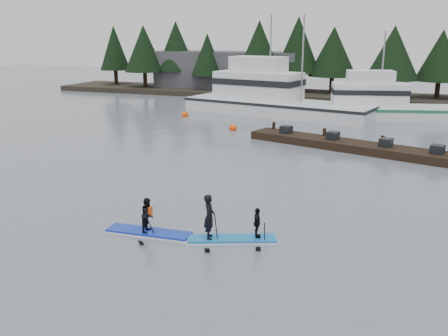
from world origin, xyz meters
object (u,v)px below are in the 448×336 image
(floating_dock, at_px, (362,147))
(fishing_boat_medium, at_px, (382,112))
(paddleboard_solo, at_px, (148,222))
(fishing_boat_large, at_px, (272,106))
(paddleboard_duo, at_px, (228,225))

(floating_dock, bearing_deg, fishing_boat_medium, 105.41)
(fishing_boat_medium, xyz_separation_m, paddleboard_solo, (-6.15, -30.05, -0.12))
(fishing_boat_large, xyz_separation_m, floating_dock, (9.29, -12.38, -0.48))
(paddleboard_solo, bearing_deg, fishing_boat_medium, 74.32)
(fishing_boat_large, xyz_separation_m, paddleboard_solo, (3.41, -28.93, -0.28))
(fishing_boat_large, relative_size, fishing_boat_medium, 1.26)
(paddleboard_solo, distance_m, paddleboard_duo, 2.99)
(fishing_boat_large, distance_m, paddleboard_duo, 29.16)
(paddleboard_solo, bearing_deg, floating_dock, 66.33)
(fishing_boat_medium, distance_m, floating_dock, 13.50)
(floating_dock, xyz_separation_m, paddleboard_duo, (-2.93, -16.07, 0.32))
(fishing_boat_large, distance_m, fishing_boat_medium, 9.63)
(fishing_boat_medium, xyz_separation_m, floating_dock, (-0.27, -13.50, -0.32))
(fishing_boat_medium, height_order, paddleboard_solo, fishing_boat_medium)
(fishing_boat_large, height_order, paddleboard_duo, fishing_boat_large)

